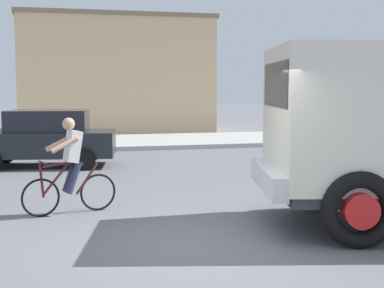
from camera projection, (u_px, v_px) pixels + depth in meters
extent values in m
plane|color=slate|center=(203.00, 246.00, 8.04)|extent=(120.00, 120.00, 0.00)
cube|color=#ADADA8|center=(104.00, 142.00, 21.96)|extent=(80.00, 5.00, 0.16)
cube|color=silver|center=(268.00, 178.00, 9.06)|extent=(0.77, 2.37, 0.36)
cube|color=black|center=(279.00, 85.00, 8.91)|extent=(0.59, 2.10, 0.70)
torus|color=black|center=(360.00, 210.00, 7.84)|extent=(1.13, 0.48, 1.10)
cylinder|color=red|center=(360.00, 210.00, 7.84)|extent=(0.55, 0.40, 0.50)
torus|color=black|center=(315.00, 180.00, 10.39)|extent=(1.13, 0.48, 1.10)
cylinder|color=red|center=(315.00, 180.00, 10.39)|extent=(0.55, 0.40, 0.50)
torus|color=black|center=(41.00, 198.00, 9.77)|extent=(0.67, 0.22, 0.68)
torus|color=black|center=(98.00, 192.00, 10.28)|extent=(0.67, 0.22, 0.68)
cylinder|color=#591E1E|center=(60.00, 164.00, 9.88)|extent=(0.59, 0.20, 0.09)
cylinder|color=#591E1E|center=(57.00, 178.00, 9.87)|extent=(0.50, 0.18, 0.57)
cylinder|color=#591E1E|center=(87.00, 178.00, 10.16)|extent=(0.44, 0.16, 0.57)
cylinder|color=#591E1E|center=(42.00, 181.00, 9.75)|extent=(0.10, 0.07, 0.59)
cylinder|color=black|center=(43.00, 163.00, 9.73)|extent=(0.16, 0.49, 0.03)
cube|color=black|center=(76.00, 164.00, 10.03)|extent=(0.26, 0.18, 0.06)
cube|color=white|center=(73.00, 146.00, 9.97)|extent=(0.37, 0.39, 0.59)
sphere|color=tan|center=(68.00, 124.00, 9.89)|extent=(0.22, 0.22, 0.22)
cylinder|color=#2D334C|center=(74.00, 178.00, 9.93)|extent=(0.33, 0.20, 0.57)
cylinder|color=tan|center=(64.00, 145.00, 9.73)|extent=(0.50, 0.22, 0.29)
cylinder|color=#2D334C|center=(70.00, 177.00, 10.10)|extent=(0.33, 0.20, 0.57)
cylinder|color=tan|center=(59.00, 143.00, 10.00)|extent=(0.50, 0.22, 0.29)
cube|color=#1E2328|center=(43.00, 144.00, 15.92)|extent=(4.23, 2.35, 0.70)
cube|color=black|center=(48.00, 121.00, 15.86)|extent=(2.41, 1.79, 0.60)
cylinder|color=black|center=(6.00, 153.00, 16.70)|extent=(0.62, 0.28, 0.60)
cylinder|color=black|center=(84.00, 159.00, 15.21)|extent=(0.62, 0.28, 0.60)
cylinder|color=black|center=(90.00, 152.00, 16.90)|extent=(0.62, 0.28, 0.60)
cube|color=#D1B284|center=(113.00, 77.00, 28.45)|extent=(9.07, 6.34, 5.43)
cube|color=#7D6B4F|center=(112.00, 21.00, 28.16)|extent=(9.25, 6.47, 0.20)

